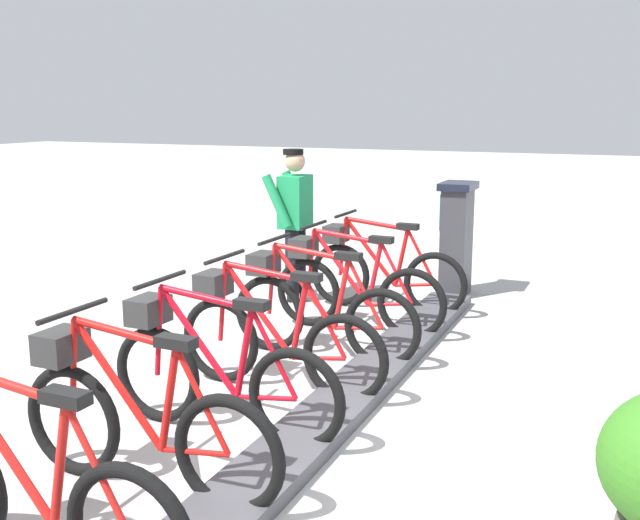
{
  "coord_description": "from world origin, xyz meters",
  "views": [
    {
      "loc": [
        -1.88,
        4.25,
        2.14
      ],
      "look_at": [
        0.5,
        -1.26,
        0.9
      ],
      "focal_mm": 42.78,
      "sensor_mm": 36.0,
      "label": 1
    }
  ],
  "objects_px": {
    "bike_docked_0": "(380,270)",
    "bike_docked_3": "(271,336)",
    "worker_near_rack": "(295,219)",
    "bike_docked_1": "(351,287)",
    "bike_docked_4": "(213,371)",
    "payment_kiosk": "(456,237)",
    "bike_docked_6": "(22,487)",
    "bike_docked_5": "(135,419)",
    "bike_docked_2": "(316,309)"
  },
  "relations": [
    {
      "from": "bike_docked_0",
      "to": "worker_near_rack",
      "type": "relative_size",
      "value": 1.04
    },
    {
      "from": "payment_kiosk",
      "to": "bike_docked_1",
      "type": "xyz_separation_m",
      "value": [
        0.57,
        1.79,
        -0.24
      ]
    },
    {
      "from": "bike_docked_2",
      "to": "bike_docked_6",
      "type": "bearing_deg",
      "value": 90.0
    },
    {
      "from": "bike_docked_2",
      "to": "bike_docked_1",
      "type": "bearing_deg",
      "value": -90.0
    },
    {
      "from": "bike_docked_0",
      "to": "worker_near_rack",
      "type": "bearing_deg",
      "value": -0.24
    },
    {
      "from": "bike_docked_0",
      "to": "worker_near_rack",
      "type": "distance_m",
      "value": 1.09
    },
    {
      "from": "bike_docked_5",
      "to": "bike_docked_3",
      "type": "bearing_deg",
      "value": -90.0
    },
    {
      "from": "worker_near_rack",
      "to": "bike_docked_1",
      "type": "bearing_deg",
      "value": 139.61
    },
    {
      "from": "bike_docked_3",
      "to": "bike_docked_0",
      "type": "bearing_deg",
      "value": -90.0
    },
    {
      "from": "payment_kiosk",
      "to": "worker_near_rack",
      "type": "height_order",
      "value": "worker_near_rack"
    },
    {
      "from": "bike_docked_5",
      "to": "bike_docked_0",
      "type": "bearing_deg",
      "value": -90.0
    },
    {
      "from": "bike_docked_5",
      "to": "bike_docked_1",
      "type": "bearing_deg",
      "value": -90.0
    },
    {
      "from": "bike_docked_1",
      "to": "bike_docked_5",
      "type": "distance_m",
      "value": 3.33
    },
    {
      "from": "bike_docked_6",
      "to": "worker_near_rack",
      "type": "relative_size",
      "value": 1.04
    },
    {
      "from": "payment_kiosk",
      "to": "bike_docked_4",
      "type": "bearing_deg",
      "value": 82.41
    },
    {
      "from": "payment_kiosk",
      "to": "bike_docked_6",
      "type": "height_order",
      "value": "payment_kiosk"
    },
    {
      "from": "bike_docked_6",
      "to": "bike_docked_3",
      "type": "bearing_deg",
      "value": -90.0
    },
    {
      "from": "bike_docked_0",
      "to": "bike_docked_2",
      "type": "relative_size",
      "value": 1.0
    },
    {
      "from": "bike_docked_3",
      "to": "worker_near_rack",
      "type": "height_order",
      "value": "worker_near_rack"
    },
    {
      "from": "bike_docked_6",
      "to": "bike_docked_5",
      "type": "bearing_deg",
      "value": -90.0
    },
    {
      "from": "bike_docked_0",
      "to": "bike_docked_3",
      "type": "height_order",
      "value": "same"
    },
    {
      "from": "bike_docked_1",
      "to": "bike_docked_5",
      "type": "relative_size",
      "value": 1.0
    },
    {
      "from": "bike_docked_1",
      "to": "worker_near_rack",
      "type": "relative_size",
      "value": 1.04
    },
    {
      "from": "bike_docked_5",
      "to": "bike_docked_6",
      "type": "height_order",
      "value": "same"
    },
    {
      "from": "bike_docked_1",
      "to": "bike_docked_6",
      "type": "distance_m",
      "value": 4.16
    },
    {
      "from": "payment_kiosk",
      "to": "bike_docked_1",
      "type": "height_order",
      "value": "payment_kiosk"
    },
    {
      "from": "bike_docked_3",
      "to": "worker_near_rack",
      "type": "xyz_separation_m",
      "value": [
        0.98,
        -2.5,
        0.48
      ]
    },
    {
      "from": "bike_docked_4",
      "to": "bike_docked_5",
      "type": "bearing_deg",
      "value": 90.0
    },
    {
      "from": "payment_kiosk",
      "to": "bike_docked_6",
      "type": "xyz_separation_m",
      "value": [
        0.57,
        5.96,
        -0.24
      ]
    },
    {
      "from": "bike_docked_1",
      "to": "bike_docked_4",
      "type": "relative_size",
      "value": 1.0
    },
    {
      "from": "bike_docked_3",
      "to": "bike_docked_5",
      "type": "relative_size",
      "value": 1.0
    },
    {
      "from": "bike_docked_1",
      "to": "bike_docked_5",
      "type": "bearing_deg",
      "value": 90.0
    },
    {
      "from": "payment_kiosk",
      "to": "bike_docked_3",
      "type": "xyz_separation_m",
      "value": [
        0.57,
        3.46,
        -0.24
      ]
    },
    {
      "from": "bike_docked_3",
      "to": "bike_docked_1",
      "type": "bearing_deg",
      "value": -90.0
    },
    {
      "from": "bike_docked_0",
      "to": "bike_docked_2",
      "type": "bearing_deg",
      "value": 90.0
    },
    {
      "from": "bike_docked_0",
      "to": "worker_near_rack",
      "type": "xyz_separation_m",
      "value": [
        0.98,
        -0.0,
        0.48
      ]
    },
    {
      "from": "bike_docked_2",
      "to": "worker_near_rack",
      "type": "xyz_separation_m",
      "value": [
        0.98,
        -1.67,
        0.48
      ]
    },
    {
      "from": "payment_kiosk",
      "to": "bike_docked_2",
      "type": "xyz_separation_m",
      "value": [
        0.57,
        2.63,
        -0.24
      ]
    },
    {
      "from": "bike_docked_0",
      "to": "bike_docked_2",
      "type": "distance_m",
      "value": 1.66
    },
    {
      "from": "bike_docked_1",
      "to": "bike_docked_2",
      "type": "distance_m",
      "value": 0.83
    },
    {
      "from": "bike_docked_1",
      "to": "bike_docked_2",
      "type": "xyz_separation_m",
      "value": [
        0.0,
        0.83,
        0.0
      ]
    },
    {
      "from": "bike_docked_2",
      "to": "bike_docked_0",
      "type": "bearing_deg",
      "value": -90.0
    },
    {
      "from": "payment_kiosk",
      "to": "bike_docked_6",
      "type": "distance_m",
      "value": 5.99
    },
    {
      "from": "bike_docked_4",
      "to": "bike_docked_5",
      "type": "relative_size",
      "value": 1.0
    },
    {
      "from": "bike_docked_3",
      "to": "bike_docked_2",
      "type": "bearing_deg",
      "value": -90.0
    },
    {
      "from": "bike_docked_2",
      "to": "bike_docked_6",
      "type": "height_order",
      "value": "same"
    },
    {
      "from": "bike_docked_0",
      "to": "payment_kiosk",
      "type": "bearing_deg",
      "value": -120.71
    },
    {
      "from": "payment_kiosk",
      "to": "bike_docked_0",
      "type": "relative_size",
      "value": 0.74
    },
    {
      "from": "bike_docked_0",
      "to": "bike_docked_1",
      "type": "relative_size",
      "value": 1.0
    },
    {
      "from": "bike_docked_1",
      "to": "bike_docked_4",
      "type": "bearing_deg",
      "value": 90.0
    }
  ]
}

